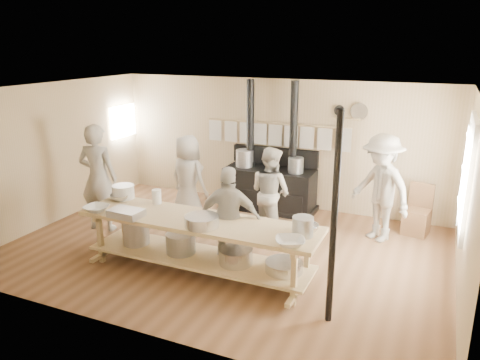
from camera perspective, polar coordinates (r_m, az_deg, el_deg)
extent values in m
plane|color=brown|center=(7.84, -1.82, -8.38)|extent=(7.00, 7.00, 0.00)
plane|color=#CCB382|center=(9.63, 4.54, 4.49)|extent=(7.00, 0.00, 7.00)
plane|color=#CCB382|center=(5.36, -13.57, -5.84)|extent=(7.00, 0.00, 7.00)
plane|color=#CCB382|center=(9.40, -21.57, 3.08)|extent=(0.00, 5.00, 5.00)
plane|color=#CCB382|center=(6.72, 26.14, -2.52)|extent=(0.00, 5.00, 5.00)
plane|color=#BCAC8C|center=(7.14, -2.01, 10.90)|extent=(7.00, 7.00, 0.00)
cube|color=beige|center=(7.24, 25.98, 0.44)|extent=(0.06, 1.35, 1.65)
plane|color=white|center=(7.24, 25.66, 0.48)|extent=(0.00, 1.50, 1.50)
cube|color=beige|center=(7.24, 25.59, 0.49)|extent=(0.02, 0.03, 1.50)
plane|color=white|center=(10.78, -14.06, 6.96)|extent=(0.00, 0.90, 0.90)
cube|color=black|center=(9.49, 3.62, -1.14)|extent=(1.80, 0.70, 0.85)
cube|color=black|center=(9.61, 3.58, -3.27)|extent=(1.90, 0.75, 0.10)
cube|color=black|center=(9.60, 4.30, 2.92)|extent=(1.80, 0.12, 0.35)
cylinder|color=black|center=(9.39, 1.27, 6.87)|extent=(0.15, 0.15, 1.75)
cylinder|color=black|center=(9.09, 6.55, 6.44)|extent=(0.15, 0.15, 1.75)
cylinder|color=#B2B2B7|center=(9.52, 0.57, 2.68)|extent=(0.36, 0.36, 0.34)
cylinder|color=gray|center=(9.12, 6.82, 1.81)|extent=(0.30, 0.30, 0.30)
cylinder|color=tan|center=(9.46, 4.39, 6.87)|extent=(3.00, 0.04, 0.04)
cube|color=silver|center=(10.02, -2.97, 6.16)|extent=(0.28, 0.01, 0.46)
cube|color=silver|center=(9.88, -1.21, 6.02)|extent=(0.28, 0.01, 0.46)
cube|color=silver|center=(9.74, 0.60, 5.88)|extent=(0.28, 0.01, 0.46)
cube|color=silver|center=(9.62, 2.46, 5.73)|extent=(0.28, 0.01, 0.46)
cube|color=silver|center=(9.50, 4.36, 5.56)|extent=(0.28, 0.01, 0.46)
cube|color=silver|center=(9.40, 6.31, 5.39)|extent=(0.28, 0.01, 0.46)
cube|color=silver|center=(9.30, 8.30, 5.20)|extent=(0.28, 0.01, 0.46)
cube|color=silver|center=(9.22, 10.32, 5.01)|extent=(0.28, 0.01, 0.46)
cube|color=silver|center=(9.15, 12.38, 4.80)|extent=(0.28, 0.01, 0.46)
cube|color=tan|center=(9.09, 12.87, 7.26)|extent=(0.50, 0.14, 0.03)
cylinder|color=black|center=(9.12, 12.02, 8.29)|extent=(0.20, 0.04, 0.20)
cylinder|color=silver|center=(9.05, 14.33, 8.09)|extent=(0.32, 0.03, 0.32)
cube|color=tan|center=(6.78, -5.16, -4.99)|extent=(3.60, 0.90, 0.06)
cube|color=tan|center=(7.01, -5.04, -9.33)|extent=(3.40, 0.80, 0.04)
cube|color=tan|center=(7.03, -5.03, -9.70)|extent=(3.30, 0.06, 0.06)
cube|color=tan|center=(7.54, -16.67, -6.62)|extent=(0.07, 0.07, 0.85)
cube|color=tan|center=(7.96, -13.91, -5.14)|extent=(0.07, 0.07, 0.85)
cube|color=tan|center=(6.14, 6.59, -11.50)|extent=(0.07, 0.07, 0.85)
cube|color=tan|center=(6.66, 8.16, -9.23)|extent=(0.07, 0.07, 0.85)
cylinder|color=#B2B2B7|center=(7.47, -12.55, -6.22)|extent=(0.40, 0.40, 0.38)
cylinder|color=gray|center=(7.07, -7.23, -7.63)|extent=(0.44, 0.44, 0.30)
cylinder|color=silver|center=(6.71, -0.51, -9.27)|extent=(0.48, 0.48, 0.22)
cylinder|color=silver|center=(6.50, 5.23, -10.63)|extent=(0.52, 0.52, 0.14)
cylinder|color=black|center=(5.53, 11.39, -4.99)|extent=(0.08, 0.08, 2.60)
imported|color=#AEA79A|center=(8.69, -16.90, 0.26)|extent=(0.78, 0.59, 1.94)
imported|color=#AEA79A|center=(8.10, 3.72, -1.49)|extent=(0.95, 0.87, 1.60)
imported|color=#AEA79A|center=(8.79, -6.34, 0.13)|extent=(0.92, 0.71, 1.66)
imported|color=#AEA79A|center=(6.85, -1.28, -4.88)|extent=(1.00, 0.60, 1.60)
imported|color=#AEA79A|center=(8.23, 16.79, -0.95)|extent=(1.38, 1.25, 1.86)
cube|color=brown|center=(8.91, 20.68, -4.79)|extent=(0.49, 0.49, 0.45)
cube|color=brown|center=(8.95, 21.27, -1.87)|extent=(0.42, 0.12, 0.50)
imported|color=white|center=(7.35, -17.12, -3.34)|extent=(0.36, 0.36, 0.09)
imported|color=silver|center=(7.75, -14.47, -2.06)|extent=(0.41, 0.41, 0.10)
imported|color=white|center=(5.92, 6.14, -7.51)|extent=(0.49, 0.49, 0.09)
imported|color=silver|center=(6.33, 7.98, -5.83)|extent=(0.48, 0.48, 0.11)
cube|color=#B2B2B7|center=(7.01, -13.72, -3.93)|extent=(0.50, 0.35, 0.11)
cylinder|color=silver|center=(6.48, -4.66, -5.02)|extent=(0.58, 0.58, 0.15)
cylinder|color=gray|center=(6.19, 7.66, -5.63)|extent=(0.31, 0.31, 0.26)
cylinder|color=white|center=(7.81, -14.04, -1.41)|extent=(0.46, 0.46, 0.22)
cylinder|color=white|center=(7.44, -10.11, -2.01)|extent=(0.16, 0.16, 0.23)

